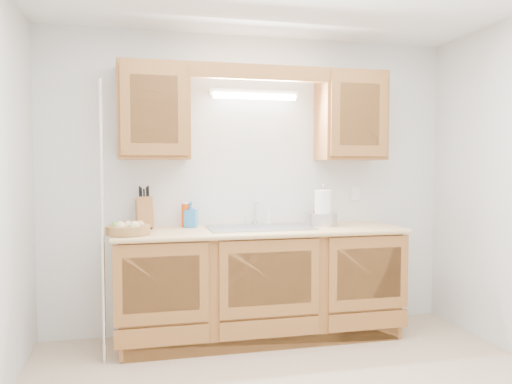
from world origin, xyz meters
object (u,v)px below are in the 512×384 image
object	(u,v)px
fruit_basket	(128,229)
paper_towel	(323,208)
apple_bowl	(321,218)
knife_block	(144,213)

from	to	relation	value
fruit_basket	paper_towel	bearing A→B (deg)	6.11
paper_towel	apple_bowl	world-z (taller)	paper_towel
fruit_basket	paper_towel	distance (m)	1.58
fruit_basket	knife_block	world-z (taller)	knife_block
knife_block	paper_towel	distance (m)	1.46
fruit_basket	paper_towel	xyz separation A→B (m)	(1.57, 0.17, 0.10)
knife_block	fruit_basket	bearing A→B (deg)	-116.96
knife_block	paper_towel	world-z (taller)	paper_towel
knife_block	apple_bowl	bearing A→B (deg)	-10.94
fruit_basket	apple_bowl	size ratio (longest dim) A/B	1.21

